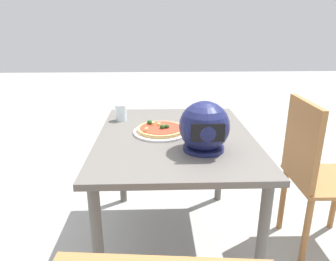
# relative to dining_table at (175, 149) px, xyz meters

# --- Properties ---
(ground_plane) EXTENTS (14.00, 14.00, 0.00)m
(ground_plane) POSITION_rel_dining_table_xyz_m (0.00, 0.00, -0.62)
(ground_plane) COLOR #9E9E99
(dining_table) EXTENTS (0.84, 1.09, 0.70)m
(dining_table) POSITION_rel_dining_table_xyz_m (0.00, 0.00, 0.00)
(dining_table) COLOR #5B5651
(dining_table) RESTS_ON ground
(pizza_plate) EXTENTS (0.31, 0.31, 0.01)m
(pizza_plate) POSITION_rel_dining_table_xyz_m (0.08, -0.04, 0.09)
(pizza_plate) COLOR white
(pizza_plate) RESTS_ON dining_table
(pizza) EXTENTS (0.27, 0.27, 0.04)m
(pizza) POSITION_rel_dining_table_xyz_m (0.08, -0.04, 0.11)
(pizza) COLOR tan
(pizza) RESTS_ON pizza_plate
(motorcycle_helmet) EXTENTS (0.24, 0.24, 0.24)m
(motorcycle_helmet) POSITION_rel_dining_table_xyz_m (-0.13, 0.22, 0.20)
(motorcycle_helmet) COLOR #191E4C
(motorcycle_helmet) RESTS_ON dining_table
(drinking_glass) EXTENTS (0.07, 0.07, 0.10)m
(drinking_glass) POSITION_rel_dining_table_xyz_m (0.32, -0.28, 0.13)
(drinking_glass) COLOR silver
(drinking_glass) RESTS_ON dining_table
(chair_side) EXTENTS (0.41, 0.41, 0.90)m
(chair_side) POSITION_rel_dining_table_xyz_m (-0.78, 0.06, -0.11)
(chair_side) COLOR #996638
(chair_side) RESTS_ON ground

